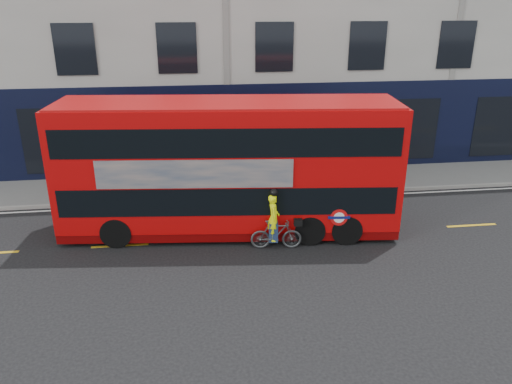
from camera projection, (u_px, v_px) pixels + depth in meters
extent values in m
plane|color=black|center=(249.00, 261.00, 15.08)|extent=(120.00, 120.00, 0.00)
cube|color=slate|center=(231.00, 184.00, 21.06)|extent=(60.00, 3.00, 0.12)
cube|color=gray|center=(235.00, 197.00, 19.67)|extent=(60.00, 0.12, 0.13)
cube|color=black|center=(228.00, 131.00, 21.71)|extent=(50.00, 0.08, 4.00)
cube|color=silver|center=(235.00, 202.00, 19.42)|extent=(58.00, 0.10, 0.01)
cube|color=#B80708|center=(229.00, 163.00, 16.21)|extent=(11.09, 3.54, 3.91)
cube|color=#5C0304|center=(230.00, 222.00, 16.98)|extent=(11.09, 3.49, 0.30)
cube|color=black|center=(229.00, 188.00, 16.53)|extent=(10.66, 3.54, 0.89)
cube|color=black|center=(228.00, 133.00, 15.84)|extent=(10.66, 3.54, 0.89)
cube|color=#980A0B|center=(227.00, 103.00, 15.49)|extent=(10.86, 3.42, 0.08)
cube|color=black|center=(393.00, 186.00, 16.67)|extent=(0.26, 2.22, 0.89)
cube|color=black|center=(398.00, 131.00, 15.98)|extent=(0.26, 2.22, 0.89)
cube|color=black|center=(63.00, 190.00, 16.38)|extent=(0.26, 2.22, 0.89)
cube|color=tan|center=(195.00, 174.00, 14.98)|extent=(5.92, 0.63, 0.89)
cylinder|color=red|center=(339.00, 218.00, 15.64)|extent=(0.55, 0.07, 0.55)
cylinder|color=white|center=(339.00, 218.00, 15.63)|extent=(0.36, 0.06, 0.36)
cube|color=#0C1459|center=(339.00, 218.00, 15.63)|extent=(0.69, 0.09, 0.09)
cylinder|color=black|center=(340.00, 215.00, 17.01)|extent=(1.24, 2.61, 0.99)
cylinder|color=black|center=(305.00, 216.00, 16.98)|extent=(1.24, 2.61, 0.99)
cylinder|color=black|center=(124.00, 218.00, 16.81)|extent=(1.24, 2.61, 0.99)
imported|color=#444749|center=(276.00, 234.00, 15.66)|extent=(1.65, 0.61, 0.97)
imported|color=#D9E708|center=(273.00, 217.00, 15.45)|extent=(0.41, 0.58, 1.51)
cube|color=black|center=(298.00, 222.00, 15.53)|extent=(0.27, 0.22, 0.20)
cube|color=#1C2B4B|center=(273.00, 231.00, 15.62)|extent=(0.31, 0.37, 0.64)
sphere|color=black|center=(274.00, 193.00, 15.14)|extent=(0.24, 0.24, 0.24)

